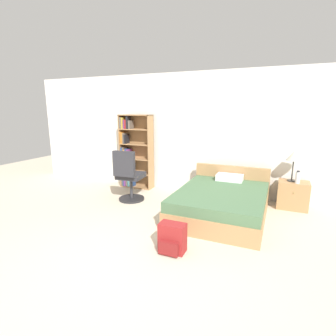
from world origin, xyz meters
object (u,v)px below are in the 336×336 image
(backpack_red, at_px, (172,239))
(office_chair, at_px, (129,177))
(nightstand, at_px, (293,195))
(bookshelf, at_px, (133,153))
(table_lamp, at_px, (294,157))
(bed, at_px, (222,202))
(water_bottle, at_px, (298,177))

(backpack_red, bearing_deg, office_chair, 136.73)
(office_chair, height_order, nightstand, office_chair)
(bookshelf, relative_size, office_chair, 1.62)
(table_lamp, bearing_deg, backpack_red, -121.33)
(bed, bearing_deg, water_bottle, 31.86)
(bed, xyz_separation_m, nightstand, (1.15, 0.84, 0.02))
(bed, distance_m, table_lamp, 1.58)
(office_chair, relative_size, nightstand, 1.97)
(bed, height_order, office_chair, office_chair)
(nightstand, xyz_separation_m, backpack_red, (-1.48, -2.33, -0.07))
(bookshelf, height_order, nightstand, bookshelf)
(bed, distance_m, nightstand, 1.42)
(bookshelf, relative_size, water_bottle, 7.30)
(bed, xyz_separation_m, water_bottle, (1.19, 0.74, 0.39))
(bookshelf, height_order, bed, bookshelf)
(water_bottle, height_order, backpack_red, water_bottle)
(bookshelf, bearing_deg, office_chair, -63.88)
(bookshelf, relative_size, table_lamp, 3.00)
(office_chair, bearing_deg, backpack_red, -43.27)
(bed, xyz_separation_m, backpack_red, (-0.33, -1.49, -0.06))
(bookshelf, distance_m, table_lamp, 3.42)
(water_bottle, bearing_deg, table_lamp, 127.62)
(nightstand, xyz_separation_m, table_lamp, (-0.05, 0.02, 0.72))
(water_bottle, bearing_deg, bed, -148.14)
(nightstand, bearing_deg, office_chair, -163.60)
(table_lamp, xyz_separation_m, water_bottle, (0.09, -0.12, -0.35))
(bed, relative_size, backpack_red, 4.93)
(bed, bearing_deg, table_lamp, 37.97)
(bed, xyz_separation_m, table_lamp, (1.10, 0.86, 0.74))
(office_chair, distance_m, water_bottle, 3.16)
(nightstand, relative_size, table_lamp, 0.94)
(bed, distance_m, backpack_red, 1.53)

